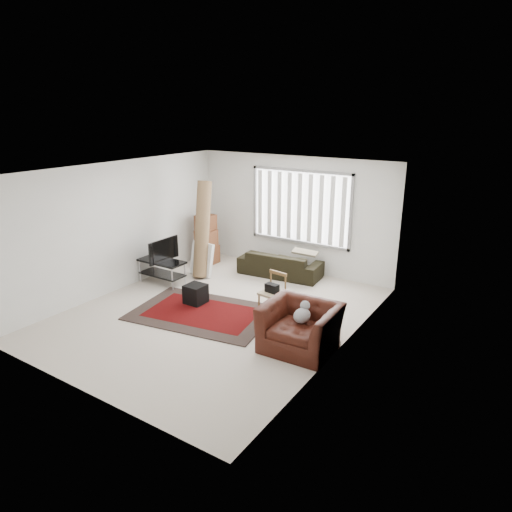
{
  "coord_description": "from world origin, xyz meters",
  "views": [
    {
      "loc": [
        4.93,
        -6.24,
        3.71
      ],
      "look_at": [
        0.49,
        0.64,
        1.05
      ],
      "focal_mm": 32.0,
      "sensor_mm": 36.0,
      "label": 1
    }
  ],
  "objects_px": {
    "tv_stand": "(162,267)",
    "moving_boxes": "(206,241)",
    "sofa": "(280,260)",
    "side_chair": "(273,291)",
    "armchair": "(300,324)"
  },
  "relations": [
    {
      "from": "sofa",
      "to": "side_chair",
      "type": "relative_size",
      "value": 2.49
    },
    {
      "from": "sofa",
      "to": "side_chair",
      "type": "distance_m",
      "value": 2.02
    },
    {
      "from": "moving_boxes",
      "to": "sofa",
      "type": "distance_m",
      "value": 2.02
    },
    {
      "from": "tv_stand",
      "to": "moving_boxes",
      "type": "distance_m",
      "value": 1.65
    },
    {
      "from": "armchair",
      "to": "moving_boxes",
      "type": "bearing_deg",
      "value": 144.8
    },
    {
      "from": "side_chair",
      "to": "tv_stand",
      "type": "bearing_deg",
      "value": -172.3
    },
    {
      "from": "moving_boxes",
      "to": "side_chair",
      "type": "bearing_deg",
      "value": -29.07
    },
    {
      "from": "tv_stand",
      "to": "sofa",
      "type": "xyz_separation_m",
      "value": [
        1.94,
        1.86,
        -0.02
      ]
    },
    {
      "from": "side_chair",
      "to": "sofa",
      "type": "bearing_deg",
      "value": 122.76
    },
    {
      "from": "tv_stand",
      "to": "moving_boxes",
      "type": "relative_size",
      "value": 0.87
    },
    {
      "from": "armchair",
      "to": "side_chair",
      "type": "bearing_deg",
      "value": 136.12
    },
    {
      "from": "sofa",
      "to": "side_chair",
      "type": "bearing_deg",
      "value": 110.08
    },
    {
      "from": "moving_boxes",
      "to": "sofa",
      "type": "relative_size",
      "value": 0.64
    },
    {
      "from": "side_chair",
      "to": "moving_boxes",
      "type": "bearing_deg",
      "value": 157.87
    },
    {
      "from": "tv_stand",
      "to": "sofa",
      "type": "relative_size",
      "value": 0.56
    }
  ]
}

